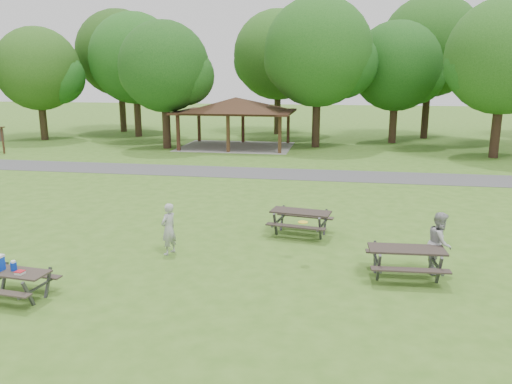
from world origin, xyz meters
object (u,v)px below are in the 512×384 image
object	(u,v)px
picnic_table_near	(8,272)
frisbee_catcher	(440,242)
frisbee_thrower	(169,229)
picnic_table_middle	(301,217)

from	to	relation	value
picnic_table_near	frisbee_catcher	world-z (taller)	frisbee_catcher
frisbee_catcher	frisbee_thrower	bearing A→B (deg)	105.28
frisbee_thrower	frisbee_catcher	size ratio (longest dim) A/B	0.93
picnic_table_near	frisbee_catcher	distance (m)	11.37
picnic_table_near	frisbee_thrower	bearing A→B (deg)	52.24
picnic_table_near	picnic_table_middle	bearing A→B (deg)	43.14
picnic_table_near	frisbee_thrower	world-z (taller)	frisbee_thrower
frisbee_thrower	picnic_table_near	bearing A→B (deg)	-15.46
picnic_table_near	frisbee_thrower	distance (m)	4.65
frisbee_thrower	frisbee_catcher	world-z (taller)	frisbee_catcher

